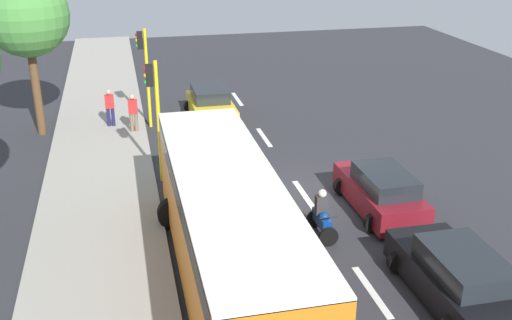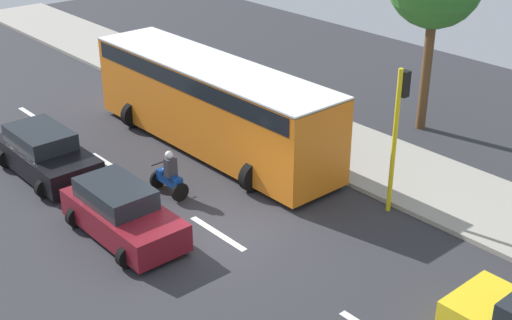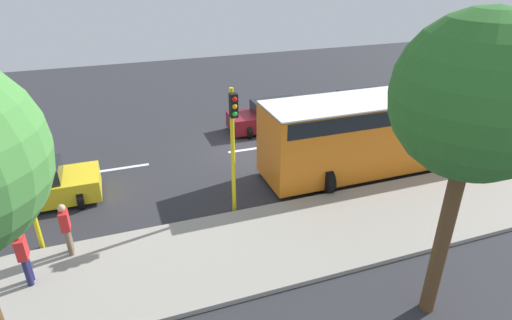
{
  "view_description": "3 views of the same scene",
  "coord_description": "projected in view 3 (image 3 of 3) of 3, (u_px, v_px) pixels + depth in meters",
  "views": [
    {
      "loc": [
        5.98,
        18.47,
        9.28
      ],
      "look_at": [
        1.87,
        0.58,
        1.74
      ],
      "focal_mm": 42.86,
      "sensor_mm": 36.0,
      "label": 1
    },
    {
      "loc": [
        -10.51,
        -13.68,
        10.54
      ],
      "look_at": [
        2.34,
        1.0,
        1.25
      ],
      "focal_mm": 49.14,
      "sensor_mm": 36.0,
      "label": 2
    },
    {
      "loc": [
        16.76,
        -5.81,
        8.16
      ],
      "look_at": [
        2.85,
        -0.85,
        0.88
      ],
      "focal_mm": 29.12,
      "sensor_mm": 36.0,
      "label": 3
    }
  ],
  "objects": [
    {
      "name": "ground_plane",
      "position": [
        253.0,
        150.0,
        19.54
      ],
      "size": [
        40.0,
        60.0,
        0.1
      ],
      "primitive_type": "cube",
      "color": "#2D2D33"
    },
    {
      "name": "sidewalk",
      "position": [
        323.0,
        231.0,
        13.57
      ],
      "size": [
        4.0,
        60.0,
        0.15
      ],
      "primitive_type": "cube",
      "color": "#9E998E",
      "rests_on": "ground"
    },
    {
      "name": "lane_stripe_north",
      "position": [
        120.0,
        168.0,
        17.7
      ],
      "size": [
        0.2,
        2.4,
        0.01
      ],
      "primitive_type": "cube",
      "color": "white",
      "rests_on": "ground"
    },
    {
      "name": "lane_stripe_mid",
      "position": [
        253.0,
        149.0,
        19.51
      ],
      "size": [
        0.2,
        2.4,
        0.01
      ],
      "primitive_type": "cube",
      "color": "white",
      "rests_on": "ground"
    },
    {
      "name": "lane_stripe_south",
      "position": [
        363.0,
        132.0,
        21.32
      ],
      "size": [
        0.2,
        2.4,
        0.01
      ],
      "primitive_type": "cube",
      "color": "white",
      "rests_on": "ground"
    },
    {
      "name": "lane_stripe_far_south",
      "position": [
        456.0,
        119.0,
        23.13
      ],
      "size": [
        0.2,
        2.4,
        0.01
      ],
      "primitive_type": "cube",
      "color": "white",
      "rests_on": "ground"
    },
    {
      "name": "car_maroon",
      "position": [
        271.0,
        116.0,
        21.46
      ],
      "size": [
        2.15,
        4.19,
        1.52
      ],
      "color": "maroon",
      "rests_on": "ground"
    },
    {
      "name": "car_yellow_cab",
      "position": [
        36.0,
        186.0,
        14.93
      ],
      "size": [
        2.3,
        4.17,
        1.52
      ],
      "color": "yellow",
      "rests_on": "ground"
    },
    {
      "name": "car_black",
      "position": [
        358.0,
        106.0,
        22.85
      ],
      "size": [
        2.29,
        4.37,
        1.52
      ],
      "color": "black",
      "rests_on": "ground"
    },
    {
      "name": "city_bus",
      "position": [
        392.0,
        126.0,
        17.12
      ],
      "size": [
        3.2,
        11.0,
        3.16
      ],
      "color": "orange",
      "rests_on": "ground"
    },
    {
      "name": "motorcycle",
      "position": [
        312.0,
        131.0,
        19.81
      ],
      "size": [
        0.6,
        1.3,
        1.53
      ],
      "color": "black",
      "rests_on": "ground"
    },
    {
      "name": "pedestrian_near_signal",
      "position": [
        66.0,
        227.0,
        12.07
      ],
      "size": [
        0.4,
        0.24,
        1.69
      ],
      "color": "#72604C",
      "rests_on": "sidewalk"
    },
    {
      "name": "pedestrian_by_tree",
      "position": [
        24.0,
        256.0,
        10.93
      ],
      "size": [
        0.4,
        0.24,
        1.69
      ],
      "color": "#1E1E4C",
      "rests_on": "sidewalk"
    },
    {
      "name": "traffic_light_corner",
      "position": [
        19.0,
        165.0,
        11.54
      ],
      "size": [
        0.49,
        0.24,
        4.5
      ],
      "color": "yellow",
      "rests_on": "ground"
    },
    {
      "name": "traffic_light_midblock",
      "position": [
        233.0,
        136.0,
        13.42
      ],
      "size": [
        0.49,
        0.24,
        4.5
      ],
      "color": "yellow",
      "rests_on": "ground"
    },
    {
      "name": "street_tree_south",
      "position": [
        477.0,
        99.0,
        8.22
      ],
      "size": [
        3.45,
        3.45,
        7.39
      ],
      "color": "brown",
      "rests_on": "ground"
    }
  ]
}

